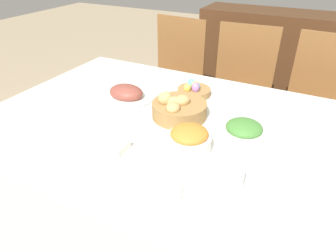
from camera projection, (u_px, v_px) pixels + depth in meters
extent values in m
plane|color=tan|center=(177.00, 237.00, 1.73)|extent=(12.00, 12.00, 0.00)
cube|color=silver|center=(178.00, 188.00, 1.54)|extent=(1.83, 1.19, 0.76)
cylinder|color=brown|center=(199.00, 141.00, 2.18)|extent=(0.03, 0.03, 0.44)
cylinder|color=brown|center=(252.00, 154.00, 2.05)|extent=(0.03, 0.03, 0.44)
cylinder|color=brown|center=(214.00, 117.00, 2.48)|extent=(0.03, 0.03, 0.44)
cylinder|color=brown|center=(262.00, 127.00, 2.35)|extent=(0.03, 0.03, 0.44)
cube|color=brown|center=(235.00, 107.00, 2.15)|extent=(0.44, 0.44, 0.02)
cube|color=brown|center=(246.00, 62.00, 2.16)|extent=(0.42, 0.04, 0.53)
cylinder|color=brown|center=(267.00, 158.00, 2.01)|extent=(0.03, 0.03, 0.44)
cylinder|color=brown|center=(330.00, 178.00, 1.84)|extent=(0.03, 0.03, 0.44)
cylinder|color=brown|center=(280.00, 132.00, 2.30)|extent=(0.03, 0.03, 0.44)
cylinder|color=brown|center=(336.00, 146.00, 2.13)|extent=(0.03, 0.03, 0.44)
cube|color=brown|center=(311.00, 124.00, 1.95)|extent=(0.45, 0.45, 0.02)
cube|color=brown|center=(326.00, 74.00, 1.95)|extent=(0.42, 0.04, 0.53)
cylinder|color=brown|center=(134.00, 121.00, 2.43)|extent=(0.03, 0.03, 0.44)
cylinder|color=brown|center=(175.00, 135.00, 2.25)|extent=(0.03, 0.03, 0.44)
cylinder|color=brown|center=(160.00, 103.00, 2.71)|extent=(0.03, 0.03, 0.44)
cylinder|color=brown|center=(199.00, 114.00, 2.53)|extent=(0.03, 0.03, 0.44)
cube|color=brown|center=(167.00, 92.00, 2.36)|extent=(0.46, 0.46, 0.02)
cube|color=brown|center=(180.00, 52.00, 2.36)|extent=(0.42, 0.05, 0.53)
cube|color=#4C2D19|center=(281.00, 64.00, 2.85)|extent=(1.55, 0.44, 0.94)
cylinder|color=#9E7542|center=(179.00, 110.00, 1.39)|extent=(0.25, 0.25, 0.07)
ellipsoid|color=tan|center=(174.00, 102.00, 1.36)|extent=(0.10, 0.09, 0.05)
ellipsoid|color=tan|center=(182.00, 100.00, 1.36)|extent=(0.09, 0.09, 0.05)
ellipsoid|color=tan|center=(165.00, 98.00, 1.36)|extent=(0.08, 0.08, 0.06)
ellipsoid|color=tan|center=(174.00, 107.00, 1.31)|extent=(0.08, 0.09, 0.05)
cylinder|color=#9E7542|center=(194.00, 92.00, 1.60)|extent=(0.18, 0.18, 0.03)
ellipsoid|color=#7FCC7A|center=(194.00, 85.00, 1.59)|extent=(0.04, 0.04, 0.05)
ellipsoid|color=pink|center=(195.00, 87.00, 1.57)|extent=(0.04, 0.04, 0.05)
ellipsoid|color=#60B2E0|center=(191.00, 83.00, 1.60)|extent=(0.04, 0.04, 0.05)
ellipsoid|color=#B27AD1|center=(196.00, 88.00, 1.55)|extent=(0.04, 0.04, 0.05)
ellipsoid|color=#60B2E0|center=(197.00, 86.00, 1.58)|extent=(0.04, 0.04, 0.05)
ellipsoid|color=#F29E4C|center=(196.00, 86.00, 1.58)|extent=(0.04, 0.04, 0.05)
ellipsoid|color=#F4D151|center=(187.00, 88.00, 1.56)|extent=(0.04, 0.04, 0.05)
ellipsoid|color=white|center=(126.00, 97.00, 1.57)|extent=(0.29, 0.20, 0.01)
ellipsoid|color=brown|center=(126.00, 92.00, 1.56)|extent=(0.19, 0.14, 0.08)
cylinder|color=white|center=(189.00, 143.00, 1.16)|extent=(0.17, 0.17, 0.07)
ellipsoid|color=orange|center=(189.00, 134.00, 1.14)|extent=(0.15, 0.15, 0.05)
cylinder|color=white|center=(243.00, 135.00, 1.22)|extent=(0.17, 0.17, 0.05)
ellipsoid|color=#478438|center=(244.00, 128.00, 1.20)|extent=(0.15, 0.15, 0.05)
cylinder|color=white|center=(147.00, 190.00, 0.98)|extent=(0.23, 0.23, 0.01)
cube|color=silver|center=(111.00, 178.00, 1.03)|extent=(0.02, 0.17, 0.00)
cube|color=silver|center=(186.00, 205.00, 0.92)|extent=(0.02, 0.17, 0.00)
cube|color=silver|center=(195.00, 209.00, 0.91)|extent=(0.02, 0.17, 0.00)
cylinder|color=silver|center=(234.00, 178.00, 0.98)|extent=(0.06, 0.06, 0.08)
cube|color=white|center=(111.00, 145.00, 1.18)|extent=(0.13, 0.08, 0.03)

